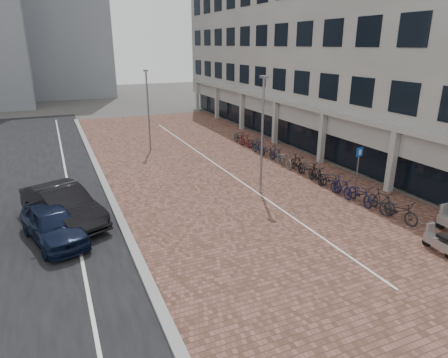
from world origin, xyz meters
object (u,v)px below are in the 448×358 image
car_navy (53,224)px  parking_sign (358,162)px  car_dark (63,206)px  scooter_back (440,241)px

car_navy → parking_sign: 15.38m
car_navy → car_dark: size_ratio=0.83×
car_navy → parking_sign: size_ratio=1.84×
car_navy → car_dark: 1.68m
scooter_back → parking_sign: 7.21m
parking_sign → car_dark: bearing=164.4°
car_dark → parking_sign: 15.02m
scooter_back → parking_sign: (2.00, 6.85, 1.03)m
car_navy → parking_sign: parking_sign is taller
scooter_back → parking_sign: size_ratio=0.65×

